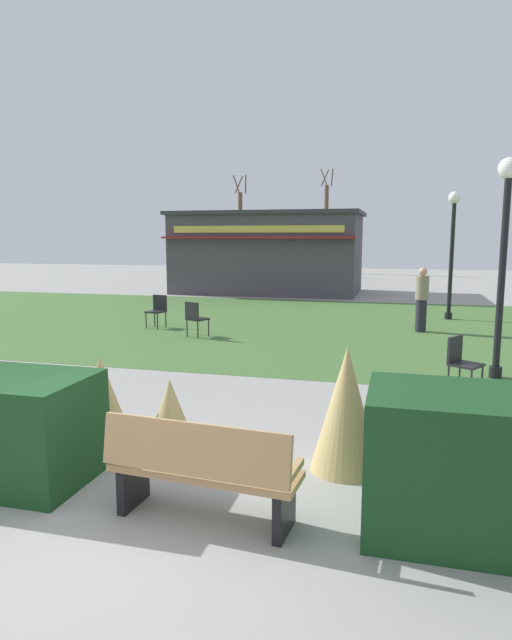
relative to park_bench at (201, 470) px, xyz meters
The scene contains 16 objects.
ground_plane 0.91m from the park_bench, 155.59° to the right, with size 80.00×80.00×0.00m, color #999691.
lawn_patch 10.99m from the park_bench, 93.69° to the left, with size 36.00×12.00×0.01m, color #446B33.
park_bench is the anchor object (origin of this frame).
ornamental_grass_behind_left 1.52m from the park_bench, 123.57° to the left, with size 0.66×0.66×0.91m, color tan.
ornamental_grass_behind_right 1.81m from the park_bench, 52.37° to the left, with size 0.74×0.74×1.36m, color tan.
ornamental_grass_behind_center 2.18m from the park_bench, 142.64° to the left, with size 0.74×0.74×1.11m, color tan.
lamppost_mid 7.12m from the park_bench, 61.18° to the left, with size 0.36×0.36×3.80m.
lamppost_far 13.63m from the park_bench, 76.83° to the left, with size 0.36×0.36×3.80m.
food_kiosk 20.28m from the park_bench, 101.79° to the left, with size 8.27×4.96×3.55m.
cafe_chair_east 5.60m from the park_bench, 62.31° to the left, with size 0.61×0.61×0.89m.
cafe_chair_center 10.64m from the park_bench, 116.82° to the left, with size 0.52×0.52×0.89m.
cafe_chair_north 8.97m from the park_bench, 111.36° to the left, with size 0.58×0.58×0.89m.
person_strolling 10.85m from the park_bench, 78.41° to the left, with size 0.34×0.34×1.69m.
parked_car_west_slot 27.32m from the park_bench, 100.81° to the left, with size 4.28×2.21×1.20m.
tree_left_bg 33.87m from the park_bench, 95.76° to the left, with size 0.91×0.96×6.98m.
tree_right_bg 31.28m from the park_bench, 105.71° to the left, with size 0.91×0.96×6.34m.
Camera 1 is at (2.30, -3.88, 2.48)m, focal length 30.69 mm.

